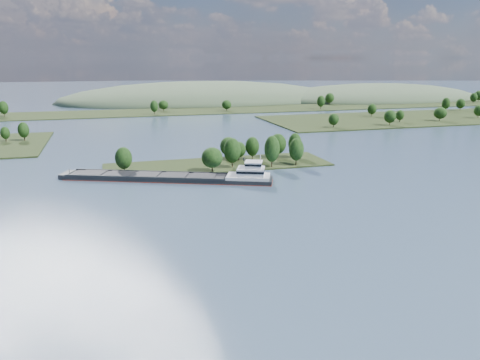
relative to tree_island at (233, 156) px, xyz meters
name	(u,v)px	position (x,y,z in m)	size (l,w,h in m)	color
ground	(260,204)	(-6.35, -58.38, -4.20)	(1800.00, 1800.00, 0.00)	#384C61
tree_island	(233,156)	(0.00, 0.00, 0.00)	(100.00, 32.52, 14.98)	black
right_bank	(459,116)	(225.04, 121.00, -3.26)	(320.00, 90.00, 14.45)	black
back_shoreline	(170,111)	(2.33, 221.35, -3.55)	(900.00, 60.00, 13.84)	black
hill_east	(376,99)	(253.65, 291.62, -4.20)	(260.00, 140.00, 36.00)	#3F5238
hill_west	(204,101)	(53.65, 321.62, -4.20)	(320.00, 160.00, 44.00)	#3F5238
cargo_barge	(181,177)	(-26.75, -20.35, -2.76)	(81.82, 41.18, 11.41)	black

